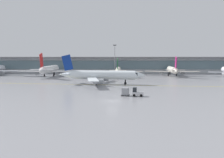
# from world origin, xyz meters

# --- Properties ---
(ground_plane) EXTENTS (400.00, 400.00, 0.00)m
(ground_plane) POSITION_xyz_m (0.00, 0.00, 0.00)
(ground_plane) COLOR gray
(taxiway_centreline_stripe) EXTENTS (109.38, 12.42, 0.01)m
(taxiway_centreline_stripe) POSITION_xyz_m (-3.96, 29.29, 0.00)
(taxiway_centreline_stripe) COLOR yellow
(taxiway_centreline_stripe) RESTS_ON ground_plane
(terminal_concourse) EXTENTS (204.17, 11.00, 9.60)m
(terminal_concourse) POSITION_xyz_m (0.00, 89.19, 4.92)
(terminal_concourse) COLOR #B2B7BC
(terminal_concourse) RESTS_ON ground_plane
(gate_airplane_1) EXTENTS (31.70, 34.06, 11.29)m
(gate_airplane_1) POSITION_xyz_m (-32.58, 64.92, 3.39)
(gate_airplane_1) COLOR white
(gate_airplane_1) RESTS_ON ground_plane
(gate_airplane_2) EXTENTS (25.26, 27.13, 9.00)m
(gate_airplane_2) POSITION_xyz_m (1.41, 69.88, 2.70)
(gate_airplane_2) COLOR silver
(gate_airplane_2) RESTS_ON ground_plane
(gate_airplane_3) EXTENTS (27.46, 29.65, 9.82)m
(gate_airplane_3) POSITION_xyz_m (28.91, 69.59, 2.94)
(gate_airplane_3) COLOR silver
(gate_airplane_3) RESTS_ON ground_plane
(taxiing_regional_jet) EXTENTS (31.28, 28.91, 10.36)m
(taxiing_regional_jet) POSITION_xyz_m (-4.36, 31.34, 3.11)
(taxiing_regional_jet) COLOR white
(taxiing_regional_jet) RESTS_ON ground_plane
(baggage_tug) EXTENTS (2.81, 2.00, 2.10)m
(baggage_tug) POSITION_xyz_m (5.86, 6.47, 0.89)
(baggage_tug) COLOR silver
(baggage_tug) RESTS_ON ground_plane
(cargo_dolly_lead) EXTENTS (2.35, 1.94, 1.94)m
(cargo_dolly_lead) POSITION_xyz_m (3.07, 6.97, 1.05)
(cargo_dolly_lead) COLOR #595B60
(cargo_dolly_lead) RESTS_ON ground_plane
(apron_light_mast_1) EXTENTS (1.80, 0.36, 16.31)m
(apron_light_mast_1) POSITION_xyz_m (-0.46, 80.31, 8.85)
(apron_light_mast_1) COLOR gray
(apron_light_mast_1) RESTS_ON ground_plane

